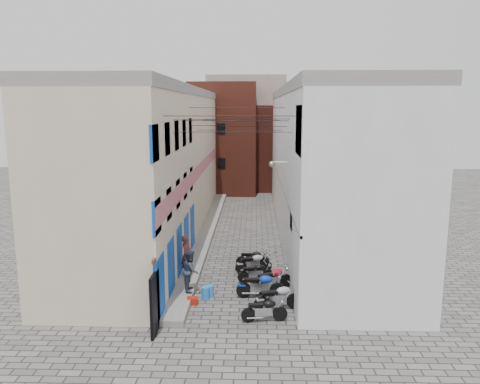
# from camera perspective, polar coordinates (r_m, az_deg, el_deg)

# --- Properties ---
(ground) EXTENTS (90.00, 90.00, 0.00)m
(ground) POSITION_cam_1_polar(r_m,az_deg,el_deg) (17.46, -1.48, -16.32)
(ground) COLOR #54514F
(ground) RESTS_ON ground
(plinth) EXTENTS (0.90, 26.00, 0.25)m
(plinth) POSITION_cam_1_polar(r_m,az_deg,el_deg) (29.75, -3.99, -4.73)
(plinth) COLOR gray
(plinth) RESTS_ON ground
(building_left) EXTENTS (5.10, 27.00, 9.00)m
(building_left) POSITION_cam_1_polar(r_m,az_deg,el_deg) (29.33, -9.82, 3.63)
(building_left) COLOR #C5B295
(building_left) RESTS_ON ground
(building_right) EXTENTS (5.94, 26.00, 9.00)m
(building_right) POSITION_cam_1_polar(r_m,az_deg,el_deg) (29.05, 9.89, 3.58)
(building_right) COLOR silver
(building_right) RESTS_ON ground
(building_far_brick_left) EXTENTS (6.00, 6.00, 10.00)m
(building_far_brick_left) POSITION_cam_1_polar(r_m,az_deg,el_deg) (43.77, -2.01, 6.58)
(building_far_brick_left) COLOR maroon
(building_far_brick_left) RESTS_ON ground
(building_far_brick_right) EXTENTS (5.00, 6.00, 8.00)m
(building_far_brick_right) POSITION_cam_1_polar(r_m,az_deg,el_deg) (45.79, 4.45, 5.47)
(building_far_brick_right) COLOR maroon
(building_far_brick_right) RESTS_ON ground
(building_far_concrete) EXTENTS (8.00, 5.00, 11.00)m
(building_far_concrete) POSITION_cam_1_polar(r_m,az_deg,el_deg) (49.64, 0.77, 7.60)
(building_far_concrete) COLOR gray
(building_far_concrete) RESTS_ON ground
(far_shopfront) EXTENTS (2.00, 0.30, 2.40)m
(far_shopfront) POSITION_cam_1_polar(r_m,az_deg,el_deg) (41.32, 0.53, 1.07)
(far_shopfront) COLOR black
(far_shopfront) RESTS_ON ground
(overhead_wires) EXTENTS (5.80, 13.02, 1.32)m
(overhead_wires) POSITION_cam_1_polar(r_m,az_deg,el_deg) (23.25, -0.46, 8.58)
(overhead_wires) COLOR black
(overhead_wires) RESTS_ON ground
(motorcycle_a) EXTENTS (1.78, 0.75, 1.00)m
(motorcycle_a) POSITION_cam_1_polar(r_m,az_deg,el_deg) (17.77, 2.99, -14.04)
(motorcycle_a) COLOR black
(motorcycle_a) RESTS_ON ground
(motorcycle_b) EXTENTS (2.08, 1.21, 1.15)m
(motorcycle_b) POSITION_cam_1_polar(r_m,az_deg,el_deg) (18.68, 4.68, -12.56)
(motorcycle_b) COLOR #A4A4A9
(motorcycle_b) RESTS_ON ground
(motorcycle_c) EXTENTS (2.05, 0.71, 1.18)m
(motorcycle_c) POSITION_cam_1_polar(r_m,az_deg,el_deg) (19.78, 2.53, -11.16)
(motorcycle_c) COLOR #0B32A7
(motorcycle_c) RESTS_ON ground
(motorcycle_d) EXTENTS (2.02, 1.54, 1.14)m
(motorcycle_d) POSITION_cam_1_polar(r_m,az_deg,el_deg) (20.53, 4.00, -10.41)
(motorcycle_d) COLOR #B90D24
(motorcycle_d) RESTS_ON ground
(motorcycle_e) EXTENTS (1.77, 0.92, 0.98)m
(motorcycle_e) POSITION_cam_1_polar(r_m,az_deg,el_deg) (21.49, 1.95, -9.65)
(motorcycle_e) COLOR black
(motorcycle_e) RESTS_ON ground
(motorcycle_f) EXTENTS (1.89, 1.05, 1.04)m
(motorcycle_f) POSITION_cam_1_polar(r_m,az_deg,el_deg) (22.64, 1.68, -8.52)
(motorcycle_f) COLOR #A5A6AA
(motorcycle_f) RESTS_ON ground
(motorcycle_g) EXTENTS (1.71, 0.62, 0.98)m
(motorcycle_g) POSITION_cam_1_polar(r_m,az_deg,el_deg) (23.37, 1.59, -7.99)
(motorcycle_g) COLOR black
(motorcycle_g) RESTS_ON ground
(person_a) EXTENTS (0.56, 0.74, 1.81)m
(person_a) POSITION_cam_1_polar(r_m,az_deg,el_deg) (21.77, -6.54, -7.60)
(person_a) COLOR brown
(person_a) RESTS_ON plinth
(person_b) EXTENTS (0.71, 0.89, 1.74)m
(person_b) POSITION_cam_1_polar(r_m,az_deg,el_deg) (19.86, -6.03, -9.48)
(person_b) COLOR #313B4A
(person_b) RESTS_ON plinth
(water_jug_near) EXTENTS (0.39, 0.39, 0.52)m
(water_jug_near) POSITION_cam_1_polar(r_m,az_deg,el_deg) (19.81, -4.25, -12.18)
(water_jug_near) COLOR #2A7CD5
(water_jug_near) RESTS_ON ground
(water_jug_far) EXTENTS (0.37, 0.37, 0.50)m
(water_jug_far) POSITION_cam_1_polar(r_m,az_deg,el_deg) (20.01, -3.68, -11.97)
(water_jug_far) COLOR #2B7DDA
(water_jug_far) RESTS_ON ground
(red_crate) EXTENTS (0.46, 0.35, 0.27)m
(red_crate) POSITION_cam_1_polar(r_m,az_deg,el_deg) (19.42, -5.81, -13.06)
(red_crate) COLOR #B6190D
(red_crate) RESTS_ON ground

